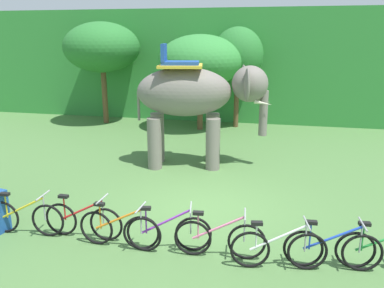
{
  "coord_description": "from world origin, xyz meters",
  "views": [
    {
      "loc": [
        1.56,
        -8.47,
        4.01
      ],
      "look_at": [
        -0.49,
        1.0,
        1.3
      ],
      "focal_mm": 36.35,
      "sensor_mm": 36.0,
      "label": 1
    }
  ],
  "objects_px": {
    "tree_center_left": "(238,55)",
    "bike_purple": "(167,232)",
    "tree_center_right": "(200,61)",
    "bike_red": "(83,220)",
    "elephant": "(195,97)",
    "bike_white": "(278,249)",
    "bike_blue": "(332,249)",
    "bike_orange": "(120,230)",
    "bike_pink": "(219,238)",
    "bike_yellow": "(25,217)",
    "tree_right": "(102,48)"
  },
  "relations": [
    {
      "from": "tree_right",
      "to": "bike_pink",
      "type": "xyz_separation_m",
      "value": [
        6.99,
        -10.47,
        -3.1
      ]
    },
    {
      "from": "elephant",
      "to": "tree_center_left",
      "type": "bearing_deg",
      "value": 82.93
    },
    {
      "from": "elephant",
      "to": "bike_pink",
      "type": "relative_size",
      "value": 2.48
    },
    {
      "from": "elephant",
      "to": "bike_yellow",
      "type": "xyz_separation_m",
      "value": [
        -2.5,
        -5.2,
        -1.82
      ]
    },
    {
      "from": "bike_red",
      "to": "bike_orange",
      "type": "bearing_deg",
      "value": -13.39
    },
    {
      "from": "bike_orange",
      "to": "bike_purple",
      "type": "xyz_separation_m",
      "value": [
        0.93,
        0.1,
        0.0
      ]
    },
    {
      "from": "bike_white",
      "to": "bike_red",
      "type": "bearing_deg",
      "value": 175.8
    },
    {
      "from": "bike_purple",
      "to": "bike_pink",
      "type": "distance_m",
      "value": 1.02
    },
    {
      "from": "tree_center_left",
      "to": "bike_blue",
      "type": "distance_m",
      "value": 11.57
    },
    {
      "from": "elephant",
      "to": "bike_white",
      "type": "height_order",
      "value": "elephant"
    },
    {
      "from": "bike_pink",
      "to": "bike_white",
      "type": "height_order",
      "value": "same"
    },
    {
      "from": "bike_purple",
      "to": "bike_pink",
      "type": "xyz_separation_m",
      "value": [
        1.01,
        -0.03,
        0.0
      ]
    },
    {
      "from": "bike_red",
      "to": "tree_center_left",
      "type": "bearing_deg",
      "value": 79.63
    },
    {
      "from": "tree_center_left",
      "to": "bike_yellow",
      "type": "height_order",
      "value": "tree_center_left"
    },
    {
      "from": "bike_red",
      "to": "bike_white",
      "type": "relative_size",
      "value": 1.01
    },
    {
      "from": "tree_center_right",
      "to": "bike_orange",
      "type": "xyz_separation_m",
      "value": [
        0.41,
        -10.17,
        -2.59
      ]
    },
    {
      "from": "tree_center_left",
      "to": "tree_center_right",
      "type": "bearing_deg",
      "value": -151.79
    },
    {
      "from": "elephant",
      "to": "tree_right",
      "type": "bearing_deg",
      "value": 135.96
    },
    {
      "from": "tree_center_right",
      "to": "bike_red",
      "type": "height_order",
      "value": "tree_center_right"
    },
    {
      "from": "tree_right",
      "to": "bike_purple",
      "type": "height_order",
      "value": "tree_right"
    },
    {
      "from": "elephant",
      "to": "bike_purple",
      "type": "bearing_deg",
      "value": -84.07
    },
    {
      "from": "bike_pink",
      "to": "bike_blue",
      "type": "relative_size",
      "value": 1.0
    },
    {
      "from": "tree_center_right",
      "to": "bike_pink",
      "type": "height_order",
      "value": "tree_center_right"
    },
    {
      "from": "bike_purple",
      "to": "bike_white",
      "type": "bearing_deg",
      "value": -4.88
    },
    {
      "from": "tree_right",
      "to": "tree_center_left",
      "type": "bearing_deg",
      "value": 4.11
    },
    {
      "from": "tree_right",
      "to": "bike_blue",
      "type": "relative_size",
      "value": 2.71
    },
    {
      "from": "tree_center_left",
      "to": "bike_purple",
      "type": "height_order",
      "value": "tree_center_left"
    },
    {
      "from": "bike_yellow",
      "to": "bike_orange",
      "type": "bearing_deg",
      "value": -2.19
    },
    {
      "from": "tree_right",
      "to": "bike_white",
      "type": "distance_m",
      "value": 13.68
    },
    {
      "from": "bike_white",
      "to": "elephant",
      "type": "bearing_deg",
      "value": 116.08
    },
    {
      "from": "bike_blue",
      "to": "bike_orange",
      "type": "bearing_deg",
      "value": -178.23
    },
    {
      "from": "bike_yellow",
      "to": "tree_center_right",
      "type": "bearing_deg",
      "value": 80.39
    },
    {
      "from": "elephant",
      "to": "bike_blue",
      "type": "xyz_separation_m",
      "value": [
        3.55,
        -5.16,
        -1.82
      ]
    },
    {
      "from": "bike_blue",
      "to": "bike_pink",
      "type": "bearing_deg",
      "value": -178.52
    },
    {
      "from": "bike_orange",
      "to": "bike_pink",
      "type": "distance_m",
      "value": 1.94
    },
    {
      "from": "bike_red",
      "to": "bike_purple",
      "type": "xyz_separation_m",
      "value": [
        1.8,
        -0.11,
        0.0
      ]
    },
    {
      "from": "elephant",
      "to": "bike_red",
      "type": "xyz_separation_m",
      "value": [
        -1.26,
        -5.07,
        -1.82
      ]
    },
    {
      "from": "bike_orange",
      "to": "bike_pink",
      "type": "bearing_deg",
      "value": 2.07
    },
    {
      "from": "bike_orange",
      "to": "bike_purple",
      "type": "distance_m",
      "value": 0.93
    },
    {
      "from": "tree_right",
      "to": "tree_center_right",
      "type": "distance_m",
      "value": 4.68
    },
    {
      "from": "bike_yellow",
      "to": "bike_white",
      "type": "distance_m",
      "value": 5.13
    },
    {
      "from": "bike_yellow",
      "to": "bike_red",
      "type": "relative_size",
      "value": 1.0
    },
    {
      "from": "bike_orange",
      "to": "bike_purple",
      "type": "relative_size",
      "value": 1.01
    },
    {
      "from": "bike_orange",
      "to": "bike_blue",
      "type": "distance_m",
      "value": 3.94
    },
    {
      "from": "bike_red",
      "to": "bike_purple",
      "type": "bearing_deg",
      "value": -3.41
    },
    {
      "from": "bike_orange",
      "to": "tree_center_right",
      "type": "bearing_deg",
      "value": 92.3
    },
    {
      "from": "tree_right",
      "to": "bike_orange",
      "type": "xyz_separation_m",
      "value": [
        5.05,
        -10.54,
        -3.1
      ]
    },
    {
      "from": "tree_right",
      "to": "bike_red",
      "type": "xyz_separation_m",
      "value": [
        4.17,
        -10.33,
        -3.1
      ]
    },
    {
      "from": "tree_right",
      "to": "tree_center_left",
      "type": "distance_m",
      "value": 6.16
    },
    {
      "from": "bike_white",
      "to": "bike_blue",
      "type": "bearing_deg",
      "value": 12.1
    }
  ]
}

